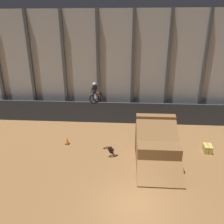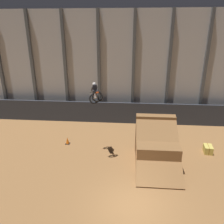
# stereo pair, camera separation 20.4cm
# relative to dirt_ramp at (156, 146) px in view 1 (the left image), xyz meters

# --- Properties ---
(ground_plane) EXTENTS (60.00, 60.00, 0.00)m
(ground_plane) POSITION_rel_dirt_ramp_xyz_m (-1.68, -4.64, -1.07)
(ground_plane) COLOR olive
(arena_back_wall) EXTENTS (32.00, 0.40, 10.71)m
(arena_back_wall) POSITION_rel_dirt_ramp_xyz_m (-1.68, 7.74, 4.29)
(arena_back_wall) COLOR silver
(arena_back_wall) RESTS_ON ground_plane
(lower_barrier) EXTENTS (31.36, 0.20, 2.14)m
(lower_barrier) POSITION_rel_dirt_ramp_xyz_m (-1.68, 6.58, 0.00)
(lower_barrier) COLOR #2D333D
(lower_barrier) RESTS_ON ground_plane
(dirt_ramp) EXTENTS (2.87, 4.67, 3.11)m
(dirt_ramp) POSITION_rel_dirt_ramp_xyz_m (0.00, 0.00, 0.00)
(dirt_ramp) COLOR brown
(dirt_ramp) RESTS_ON ground_plane
(rider_bike_solo) EXTENTS (1.24, 1.82, 1.66)m
(rider_bike_solo) POSITION_rel_dirt_ramp_xyz_m (-4.33, 0.46, 3.61)
(rider_bike_solo) COLOR black
(traffic_cone_near_ramp) EXTENTS (0.36, 0.36, 0.58)m
(traffic_cone_near_ramp) POSITION_rel_dirt_ramp_xyz_m (-6.97, 1.80, -0.79)
(traffic_cone_near_ramp) COLOR black
(traffic_cone_near_ramp) RESTS_ON ground_plane
(hay_bale_trackside) EXTENTS (0.71, 0.97, 0.57)m
(hay_bale_trackside) POSITION_rel_dirt_ramp_xyz_m (4.13, 1.34, -0.79)
(hay_bale_trackside) COLOR #CCB751
(hay_bale_trackside) RESTS_ON ground_plane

